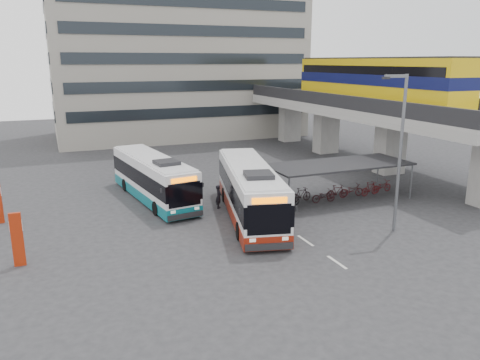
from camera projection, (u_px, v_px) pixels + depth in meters
name	position (u px, v px, depth m)	size (l,w,h in m)	color
ground	(241.00, 229.00, 26.87)	(120.00, 120.00, 0.00)	#28282B
viaduct	(368.00, 97.00, 41.86)	(8.00, 32.00, 9.68)	gray
bike_shelter	(338.00, 180.00, 32.34)	(10.00, 4.00, 2.54)	#595B60
office_block	(176.00, 35.00, 58.25)	(30.00, 15.00, 25.00)	gray
road_markings	(305.00, 241.00, 25.09)	(0.15, 7.60, 0.01)	beige
bus_main	(250.00, 191.00, 28.61)	(5.33, 12.07, 3.49)	white
bus_teal	(153.00, 178.00, 32.28)	(3.84, 11.18, 3.24)	white
pedestrian	(219.00, 197.00, 30.45)	(0.57, 0.37, 1.55)	black
lamp_post	(399.00, 145.00, 25.32)	(1.53, 0.32, 8.71)	#595B60
sign_totem_south	(17.00, 239.00, 21.72)	(0.57, 0.18, 2.62)	#9F2309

